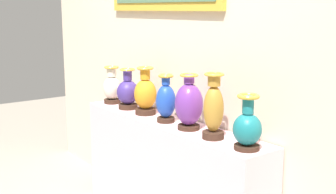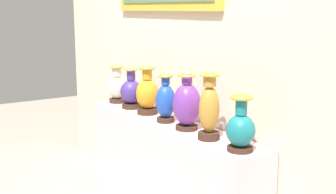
{
  "view_description": "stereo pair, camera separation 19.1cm",
  "coord_description": "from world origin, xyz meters",
  "px_view_note": "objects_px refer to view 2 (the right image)",
  "views": [
    {
      "loc": [
        2.41,
        -1.81,
        1.57
      ],
      "look_at": [
        0.0,
        0.0,
        0.97
      ],
      "focal_mm": 47.47,
      "sensor_mm": 36.0,
      "label": 1
    },
    {
      "loc": [
        2.52,
        -1.65,
        1.57
      ],
      "look_at": [
        0.0,
        0.0,
        0.97
      ],
      "focal_mm": 47.47,
      "sensor_mm": 36.0,
      "label": 2
    }
  ],
  "objects_px": {
    "vase_amber": "(147,94)",
    "vase_teal": "(241,129)",
    "vase_indigo": "(131,92)",
    "vase_ochre": "(209,110)",
    "vase_sapphire": "(166,101)",
    "vase_violet": "(187,105)",
    "vase_ivory": "(117,87)"
  },
  "relations": [
    {
      "from": "vase_ochre",
      "to": "vase_indigo",
      "type": "bearing_deg",
      "value": 178.74
    },
    {
      "from": "vase_ivory",
      "to": "vase_indigo",
      "type": "height_order",
      "value": "vase_indigo"
    },
    {
      "from": "vase_amber",
      "to": "vase_indigo",
      "type": "bearing_deg",
      "value": -178.5
    },
    {
      "from": "vase_ivory",
      "to": "vase_ochre",
      "type": "distance_m",
      "value": 1.26
    },
    {
      "from": "vase_indigo",
      "to": "vase_violet",
      "type": "relative_size",
      "value": 0.87
    },
    {
      "from": "vase_amber",
      "to": "vase_ochre",
      "type": "distance_m",
      "value": 0.77
    },
    {
      "from": "vase_sapphire",
      "to": "vase_violet",
      "type": "distance_m",
      "value": 0.24
    },
    {
      "from": "vase_sapphire",
      "to": "vase_ivory",
      "type": "bearing_deg",
      "value": 178.75
    },
    {
      "from": "vase_sapphire",
      "to": "vase_violet",
      "type": "bearing_deg",
      "value": 1.77
    },
    {
      "from": "vase_indigo",
      "to": "vase_amber",
      "type": "distance_m",
      "value": 0.24
    },
    {
      "from": "vase_ochre",
      "to": "vase_ivory",
      "type": "bearing_deg",
      "value": 178.77
    },
    {
      "from": "vase_ivory",
      "to": "vase_ochre",
      "type": "bearing_deg",
      "value": -1.23
    },
    {
      "from": "vase_ochre",
      "to": "vase_sapphire",
      "type": "bearing_deg",
      "value": 178.79
    },
    {
      "from": "vase_indigo",
      "to": "vase_ochre",
      "type": "relative_size",
      "value": 0.79
    },
    {
      "from": "vase_ivory",
      "to": "vase_teal",
      "type": "bearing_deg",
      "value": -0.79
    },
    {
      "from": "vase_violet",
      "to": "vase_indigo",
      "type": "bearing_deg",
      "value": 179.67
    },
    {
      "from": "vase_amber",
      "to": "vase_teal",
      "type": "height_order",
      "value": "vase_amber"
    },
    {
      "from": "vase_indigo",
      "to": "vase_sapphire",
      "type": "relative_size",
      "value": 0.95
    },
    {
      "from": "vase_sapphire",
      "to": "vase_indigo",
      "type": "bearing_deg",
      "value": 178.69
    },
    {
      "from": "vase_ivory",
      "to": "vase_indigo",
      "type": "xyz_separation_m",
      "value": [
        0.26,
        -0.0,
        -0.0
      ]
    },
    {
      "from": "vase_sapphire",
      "to": "vase_violet",
      "type": "relative_size",
      "value": 0.92
    },
    {
      "from": "vase_ivory",
      "to": "vase_ochre",
      "type": "height_order",
      "value": "vase_ochre"
    },
    {
      "from": "vase_ochre",
      "to": "vase_violet",
      "type": "bearing_deg",
      "value": 175.97
    },
    {
      "from": "vase_ivory",
      "to": "vase_teal",
      "type": "distance_m",
      "value": 1.53
    },
    {
      "from": "vase_indigo",
      "to": "vase_ochre",
      "type": "bearing_deg",
      "value": -1.26
    },
    {
      "from": "vase_teal",
      "to": "vase_ochre",
      "type": "bearing_deg",
      "value": -178.73
    },
    {
      "from": "vase_indigo",
      "to": "vase_amber",
      "type": "relative_size",
      "value": 0.89
    },
    {
      "from": "vase_ivory",
      "to": "vase_indigo",
      "type": "bearing_deg",
      "value": -1.12
    },
    {
      "from": "vase_ivory",
      "to": "vase_violet",
      "type": "xyz_separation_m",
      "value": [
        1.01,
        -0.01,
        0.03
      ]
    },
    {
      "from": "vase_indigo",
      "to": "vase_amber",
      "type": "bearing_deg",
      "value": 1.5
    },
    {
      "from": "vase_indigo",
      "to": "vase_ochre",
      "type": "xyz_separation_m",
      "value": [
        1.01,
        -0.02,
        0.05
      ]
    },
    {
      "from": "vase_ivory",
      "to": "vase_teal",
      "type": "height_order",
      "value": "vase_teal"
    }
  ]
}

